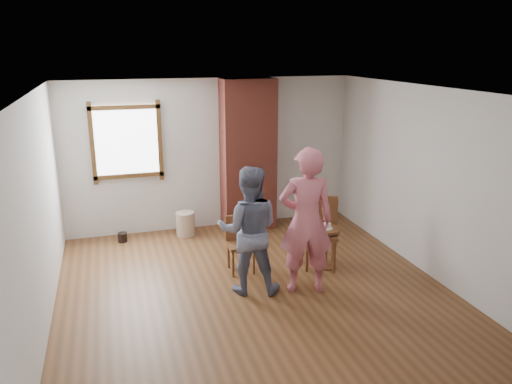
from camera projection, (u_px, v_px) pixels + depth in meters
ground at (257, 295)px, 6.47m from camera, size 5.50×5.50×0.00m
room_shell at (239, 149)px, 6.51m from camera, size 5.04×5.52×2.62m
brick_chimney at (248, 155)px, 8.57m from camera, size 0.90×0.50×2.60m
stoneware_crock at (185, 224)px, 8.47m from camera, size 0.33×0.33×0.41m
dark_pot at (122, 237)px, 8.22m from camera, size 0.17×0.17×0.15m
dining_chair_left at (240, 240)px, 7.10m from camera, size 0.38×0.38×0.79m
dining_chair_right at (321, 228)px, 7.23m from camera, size 0.62×0.62×1.02m
side_table at (326, 241)px, 7.19m from camera, size 0.40×0.40×0.60m
cake_plate at (327, 228)px, 7.13m from camera, size 0.18×0.18×0.01m
cake_slice at (327, 226)px, 7.13m from camera, size 0.08×0.07×0.06m
man at (249, 230)px, 6.38m from camera, size 0.97×0.85×1.68m
person_pink at (306, 221)px, 6.35m from camera, size 0.78×0.60×1.93m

